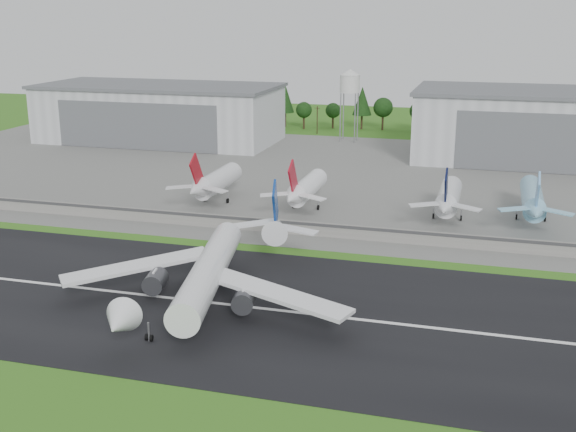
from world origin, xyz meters
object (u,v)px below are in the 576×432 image
(main_airliner, at_px, (207,279))
(parked_jet_red_b, at_px, (304,189))
(parked_jet_navy, at_px, (448,198))
(parked_jet_skyblue, at_px, (533,200))
(parked_jet_red_a, at_px, (213,182))

(main_airliner, xyz_separation_m, parked_jet_red_b, (0.89, 66.96, 1.11))
(parked_jet_navy, height_order, parked_jet_skyblue, parked_jet_navy)
(main_airliner, height_order, parked_jet_red_a, main_airliner)
(parked_jet_red_b, relative_size, parked_jet_skyblue, 0.84)
(parked_jet_red_b, height_order, parked_jet_navy, parked_jet_navy)
(parked_jet_red_b, bearing_deg, parked_jet_red_a, 179.93)
(parked_jet_red_a, relative_size, parked_jet_skyblue, 0.84)
(parked_jet_red_b, bearing_deg, main_airliner, -90.76)
(main_airliner, distance_m, parked_jet_red_a, 71.58)
(parked_jet_red_a, bearing_deg, parked_jet_red_b, -0.07)
(main_airliner, relative_size, parked_jet_skyblue, 1.58)
(main_airliner, bearing_deg, parked_jet_red_b, -102.04)
(main_airliner, distance_m, parked_jet_red_b, 66.98)
(parked_jet_red_a, height_order, parked_jet_red_b, parked_jet_red_a)
(parked_jet_red_a, height_order, parked_jet_navy, parked_jet_red_a)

